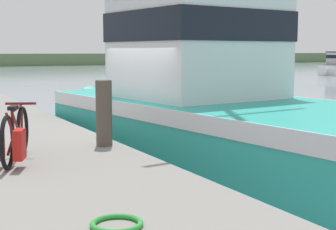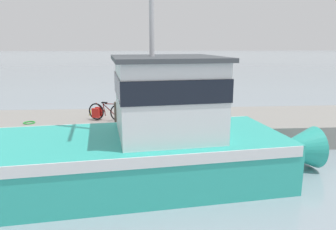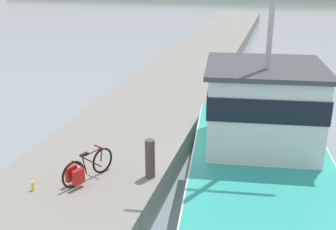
% 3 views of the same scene
% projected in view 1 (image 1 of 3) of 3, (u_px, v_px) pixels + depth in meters
% --- Properties ---
extents(ground_plane, '(320.00, 320.00, 0.00)m').
position_uv_depth(ground_plane, '(157.00, 170.00, 10.57)').
color(ground_plane, '#84939E').
extents(far_shoreline, '(180.00, 5.00, 1.99)m').
position_uv_depth(far_shoreline, '(116.00, 59.00, 92.23)').
color(far_shoreline, '#567047').
rests_on(far_shoreline, ground_plane).
extents(fishing_boat_main, '(4.81, 11.00, 10.24)m').
position_uv_depth(fishing_boat_main, '(216.00, 104.00, 10.53)').
color(fishing_boat_main, teal).
rests_on(fishing_boat_main, ground_plane).
extents(boat_red_outer, '(3.57, 6.92, 4.31)m').
position_uv_depth(boat_red_outer, '(187.00, 67.00, 55.86)').
color(boat_red_outer, '#AD231E').
rests_on(boat_red_outer, ground_plane).
extents(bicycle_touring, '(0.80, 1.63, 0.79)m').
position_uv_depth(bicycle_touring, '(13.00, 138.00, 6.99)').
color(bicycle_touring, black).
rests_on(bicycle_touring, dock_pier).
extents(mooring_post, '(0.26, 0.26, 1.07)m').
position_uv_depth(mooring_post, '(104.00, 113.00, 8.31)').
color(mooring_post, '#51473D').
rests_on(mooring_post, dock_pier).
extents(hose_coil, '(0.47, 0.47, 0.05)m').
position_uv_depth(hose_coil, '(117.00, 224.00, 4.52)').
color(hose_coil, green).
rests_on(hose_coil, dock_pier).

